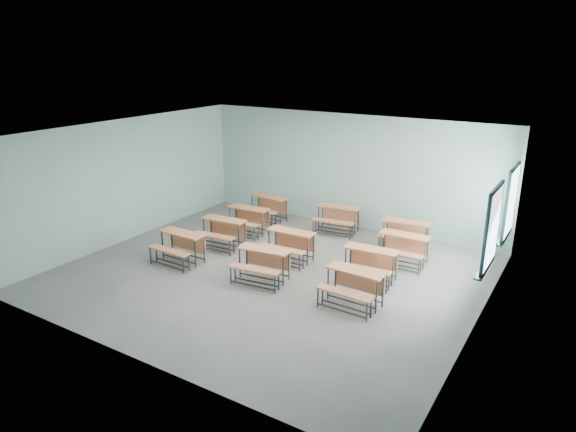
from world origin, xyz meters
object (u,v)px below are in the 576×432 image
Objects in this scene: desk_unit_r0c1 at (262,260)px; desk_unit_r1c0 at (222,229)px; desk_unit_r2c0 at (247,217)px; desk_unit_r3c2 at (405,231)px; desk_unit_r3c0 at (267,205)px; desk_unit_r1c2 at (370,260)px; desk_unit_r2c2 at (403,245)px; desk_unit_r3c1 at (337,215)px; desk_unit_r0c0 at (180,243)px; desk_unit_r0c2 at (353,283)px; desk_unit_r1c1 at (289,241)px.

desk_unit_r0c1 is 1.02× the size of desk_unit_r1c0.
desk_unit_r2c0 and desk_unit_r3c2 have the same top height.
desk_unit_r3c0 is at bearing 94.30° from desk_unit_r2c0.
desk_unit_r3c2 is (4.07, 2.30, 0.00)m from desk_unit_r1c0.
desk_unit_r0c1 is at bearing -153.49° from desk_unit_r1c2.
desk_unit_r0c1 and desk_unit_r2c2 have the same top height.
desk_unit_r0c1 and desk_unit_r3c1 have the same top height.
desk_unit_r2c0 is at bearing 87.33° from desk_unit_r0c0.
desk_unit_r3c0 is at bearing 90.22° from desk_unit_r1c0.
desk_unit_r1c2 is 0.99× the size of desk_unit_r3c2.
desk_unit_r1c2 and desk_unit_r2c0 have the same top height.
desk_unit_r0c2 and desk_unit_r1c2 have the same top height.
desk_unit_r1c0 and desk_unit_r1c2 have the same top height.
desk_unit_r0c0 and desk_unit_r0c2 have the same top height.
desk_unit_r0c1 is 1.02× the size of desk_unit_r1c2.
desk_unit_r2c0 is (-4.09, 1.06, 0.00)m from desk_unit_r1c2.
desk_unit_r3c1 is at bearing 9.01° from desk_unit_r3c0.
desk_unit_r0c0 is 0.99× the size of desk_unit_r2c2.
desk_unit_r1c2 is at bearing -24.07° from desk_unit_r3c0.
desk_unit_r1c2 is 4.82m from desk_unit_r3c0.
desk_unit_r3c1 is (-2.02, 2.47, 0.00)m from desk_unit_r1c2.
desk_unit_r1c0 is 1.03× the size of desk_unit_r1c1.
desk_unit_r0c1 is 3.40m from desk_unit_r2c2.
desk_unit_r1c2 is (2.00, 1.24, 0.00)m from desk_unit_r0c1.
desk_unit_r0c2 is at bearing -31.54° from desk_unit_r1c1.
desk_unit_r1c1 and desk_unit_r2c2 have the same top height.
desk_unit_r0c0 is 0.95× the size of desk_unit_r0c1.
desk_unit_r2c0 is (-4.26, 2.29, 0.00)m from desk_unit_r0c2.
desk_unit_r1c0 is (0.22, 1.33, 0.00)m from desk_unit_r0c0.
desk_unit_r3c1 is (0.09, 2.42, 0.00)m from desk_unit_r1c1.
desk_unit_r3c1 is (-2.19, 3.70, 0.00)m from desk_unit_r0c2.
desk_unit_r0c0 is 2.26m from desk_unit_r0c1.
desk_unit_r1c0 is at bearing 175.95° from desk_unit_r1c2.
desk_unit_r3c0 is 2.23m from desk_unit_r3c1.
desk_unit_r2c2 is at bearing -79.56° from desk_unit_r3c2.
desk_unit_r1c2 is at bearing -96.64° from desk_unit_r3c2.
desk_unit_r0c2 is 0.96× the size of desk_unit_r3c2.
desk_unit_r0c1 and desk_unit_r1c0 have the same top height.
desk_unit_r0c0 is 0.96× the size of desk_unit_r1c2.
desk_unit_r3c1 is at bearing 85.87° from desk_unit_r1c1.
desk_unit_r1c0 and desk_unit_r1c1 have the same top height.
desk_unit_r2c0 is 1.01× the size of desk_unit_r2c2.
desk_unit_r0c0 is at bearing -103.73° from desk_unit_r1c0.
desk_unit_r3c2 is at bearing 12.92° from desk_unit_r2c0.
desk_unit_r3c0 is at bearing 131.64° from desk_unit_r1c1.
desk_unit_r2c0 and desk_unit_r2c2 have the same top height.
desk_unit_r1c2 is at bearing -17.36° from desk_unit_r2c0.
desk_unit_r1c1 is 2.23m from desk_unit_r2c0.
desk_unit_r1c0 is 1.14m from desk_unit_r2c0.
desk_unit_r3c0 is (-0.20, 2.37, 0.00)m from desk_unit_r1c0.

